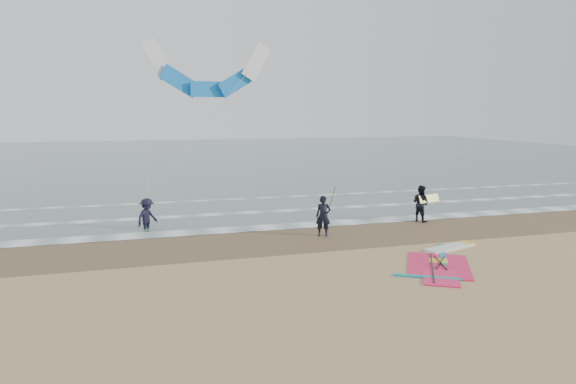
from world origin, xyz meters
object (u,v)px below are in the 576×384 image
object	(u,v)px
windsurf_rig	(443,260)
surf_kite	(208,75)
person_wading	(147,210)
person_standing	(323,216)
person_walking	(421,203)

from	to	relation	value
windsurf_rig	surf_kite	distance (m)	14.64
windsurf_rig	person_wading	world-z (taller)	person_wading
surf_kite	person_standing	bearing A→B (deg)	-54.18
person_standing	person_wading	world-z (taller)	person_wading
windsurf_rig	person_standing	world-z (taller)	person_standing
person_standing	surf_kite	world-z (taller)	surf_kite
person_walking	person_standing	bearing A→B (deg)	80.41
windsurf_rig	surf_kite	bearing A→B (deg)	123.56
person_walking	person_wading	world-z (taller)	person_walking
person_walking	person_wading	distance (m)	13.31
windsurf_rig	surf_kite	size ratio (longest dim) A/B	0.66
windsurf_rig	person_walking	size ratio (longest dim) A/B	2.82
windsurf_rig	person_standing	distance (m)	5.74
person_wading	surf_kite	world-z (taller)	surf_kite
person_standing	person_wading	xyz separation A→B (m)	(-7.42, 3.59, 0.01)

